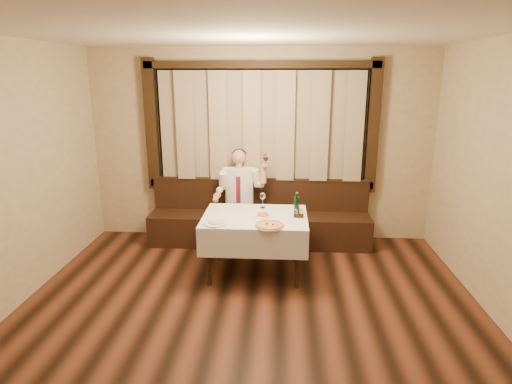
# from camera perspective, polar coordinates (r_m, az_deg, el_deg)

# --- Properties ---
(room) EXTENTS (5.01, 6.01, 2.81)m
(room) POSITION_cam_1_polar(r_m,az_deg,el_deg) (4.33, -0.79, 3.09)
(room) COLOR black
(room) RESTS_ON ground
(banquette) EXTENTS (3.20, 0.61, 0.94)m
(banquette) POSITION_cam_1_polar(r_m,az_deg,el_deg) (6.34, 0.47, -4.02)
(banquette) COLOR black
(banquette) RESTS_ON ground
(dining_table) EXTENTS (1.27, 0.97, 0.76)m
(dining_table) POSITION_cam_1_polar(r_m,az_deg,el_deg) (5.26, -0.14, -4.25)
(dining_table) COLOR black
(dining_table) RESTS_ON ground
(pizza) EXTENTS (0.34, 0.34, 0.04)m
(pizza) POSITION_cam_1_polar(r_m,az_deg,el_deg) (4.86, 1.81, -4.45)
(pizza) COLOR white
(pizza) RESTS_ON dining_table
(pasta_red) EXTENTS (0.23, 0.23, 0.08)m
(pasta_red) POSITION_cam_1_polar(r_m,az_deg,el_deg) (5.20, 0.93, -2.90)
(pasta_red) COLOR white
(pasta_red) RESTS_ON dining_table
(pasta_cream) EXTENTS (0.29, 0.29, 0.10)m
(pasta_cream) POSITION_cam_1_polar(r_m,az_deg,el_deg) (4.95, -5.39, -3.84)
(pasta_cream) COLOR white
(pasta_cream) RESTS_ON dining_table
(green_bottle) EXTENTS (0.06, 0.06, 0.29)m
(green_bottle) POSITION_cam_1_polar(r_m,az_deg,el_deg) (5.23, 5.44, -1.80)
(green_bottle) COLOR #0E4528
(green_bottle) RESTS_ON dining_table
(table_wine_glass) EXTENTS (0.08, 0.08, 0.21)m
(table_wine_glass) POSITION_cam_1_polar(r_m,az_deg,el_deg) (5.48, 0.89, -0.63)
(table_wine_glass) COLOR white
(table_wine_glass) RESTS_ON dining_table
(cruet_caddy) EXTENTS (0.12, 0.07, 0.12)m
(cruet_caddy) POSITION_cam_1_polar(r_m,az_deg,el_deg) (5.18, 5.71, -2.91)
(cruet_caddy) COLOR black
(cruet_caddy) RESTS_ON dining_table
(seated_man) EXTENTS (0.76, 0.57, 1.40)m
(seated_man) POSITION_cam_1_polar(r_m,az_deg,el_deg) (6.12, -2.26, 0.21)
(seated_man) COLOR black
(seated_man) RESTS_ON ground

